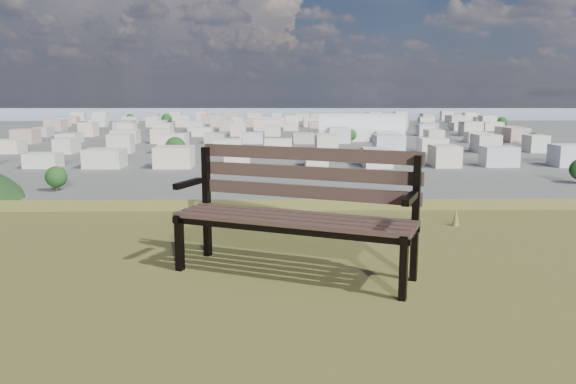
{
  "coord_description": "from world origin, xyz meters",
  "views": [
    {
      "loc": [
        0.52,
        -2.54,
        26.38
      ],
      "look_at": [
        0.63,
        3.58,
        25.3
      ],
      "focal_mm": 35.0,
      "sensor_mm": 36.0,
      "label": 1
    }
  ],
  "objects": [
    {
      "name": "city_trees",
      "position": [
        -26.39,
        319.0,
        4.83
      ],
      "size": [
        406.52,
        387.2,
        9.98
      ],
      "color": "#392A1C",
      "rests_on": "ground"
    },
    {
      "name": "far_hills",
      "position": [
        -60.92,
        1402.93,
        25.47
      ],
      "size": [
        2050.0,
        340.0,
        60.0
      ],
      "color": "#8393A3",
      "rests_on": "ground"
    },
    {
      "name": "bay_water",
      "position": [
        0.0,
        900.0,
        0.0
      ],
      "size": [
        2400.0,
        700.0,
        0.12
      ],
      "primitive_type": "cube",
      "color": "#8697AA",
      "rests_on": "ground"
    },
    {
      "name": "city_blocks",
      "position": [
        0.0,
        394.44,
        3.5
      ],
      "size": [
        395.0,
        361.0,
        7.0
      ],
      "color": "silver",
      "rests_on": "ground"
    },
    {
      "name": "park_bench",
      "position": [
        0.68,
        1.68,
        25.54
      ],
      "size": [
        1.91,
        1.25,
        0.96
      ],
      "rotation": [
        0.0,
        0.0,
        -0.4
      ],
      "color": "#402D25",
      "rests_on": "hilltop_mesa"
    },
    {
      "name": "arena",
      "position": [
        47.91,
        316.36,
        4.73
      ],
      "size": [
        49.21,
        24.46,
        20.07
      ],
      "rotation": [
        0.0,
        0.0,
        -0.09
      ],
      "color": "silver",
      "rests_on": "ground"
    }
  ]
}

